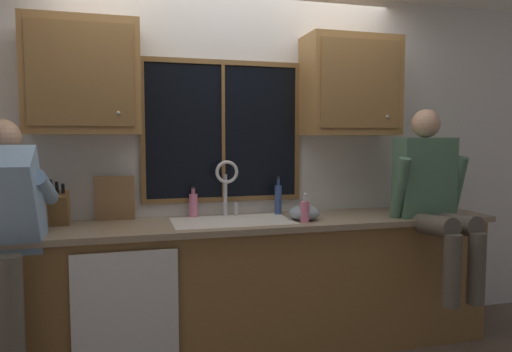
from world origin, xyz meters
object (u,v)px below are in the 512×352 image
mixing_bowl (304,213)px  soap_dispenser (305,211)px  knife_block (59,209)px  bottle_green_glass (193,205)px  cutting_board (115,198)px  person_sitting_on_counter (433,192)px  bottle_tall_clear (278,199)px

mixing_bowl → soap_dispenser: (-0.03, -0.08, 0.03)m
knife_block → bottle_green_glass: 0.88m
cutting_board → bottle_green_glass: cutting_board is taller
person_sitting_on_counter → knife_block: 2.50m
knife_block → cutting_board: size_ratio=1.04×
cutting_board → bottle_tall_clear: cutting_board is taller
person_sitting_on_counter → bottle_green_glass: person_sitting_on_counter is taller
bottle_tall_clear → bottle_green_glass: bearing=175.9°
knife_block → mixing_bowl: bearing=-7.5°
person_sitting_on_counter → soap_dispenser: size_ratio=6.57×
person_sitting_on_counter → mixing_bowl: size_ratio=5.93×
person_sitting_on_counter → mixing_bowl: (-0.88, 0.19, -0.14)m
mixing_bowl → knife_block: bearing=172.5°
soap_dispenser → bottle_green_glass: 0.79m
soap_dispenser → bottle_tall_clear: bearing=101.9°
mixing_bowl → bottle_green_glass: bearing=156.6°
soap_dispenser → bottle_tall_clear: bottle_tall_clear is taller
person_sitting_on_counter → bottle_tall_clear: size_ratio=4.54×
knife_block → soap_dispenser: 1.59m
mixing_bowl → bottle_tall_clear: bottle_tall_clear is taller
bottle_green_glass → knife_block: bearing=-173.4°
mixing_bowl → bottle_green_glass: 0.78m
bottle_green_glass → bottle_tall_clear: size_ratio=0.78×
cutting_board → person_sitting_on_counter: bearing=-12.9°
mixing_bowl → cutting_board: bearing=166.5°
cutting_board → mixing_bowl: (1.25, -0.30, -0.10)m
knife_block → soap_dispenser: bearing=-10.5°
person_sitting_on_counter → bottle_tall_clear: 1.08m
soap_dispenser → person_sitting_on_counter: bearing=-6.8°
bottle_green_glass → soap_dispenser: bearing=-29.5°
cutting_board → soap_dispenser: (1.22, -0.38, -0.08)m
bottle_tall_clear → knife_block: bearing=-177.8°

